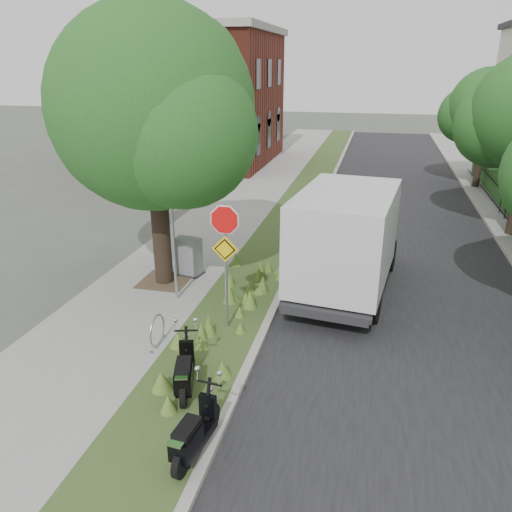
{
  "coord_description": "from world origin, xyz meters",
  "views": [
    {
      "loc": [
        1.82,
        -9.74,
        6.17
      ],
      "look_at": [
        -1.13,
        2.48,
        1.3
      ],
      "focal_mm": 35.0,
      "sensor_mm": 36.0,
      "label": 1
    }
  ],
  "objects_px": {
    "scooter_far": "(192,439)",
    "scooter_near": "(185,377)",
    "utility_cabinet": "(188,257)",
    "sign_assembly": "(225,242)",
    "box_truck": "(348,235)"
  },
  "relations": [
    {
      "from": "sign_assembly",
      "to": "box_truck",
      "type": "bearing_deg",
      "value": 49.16
    },
    {
      "from": "sign_assembly",
      "to": "scooter_far",
      "type": "distance_m",
      "value": 4.74
    },
    {
      "from": "scooter_near",
      "to": "utility_cabinet",
      "type": "distance_m",
      "value": 6.0
    },
    {
      "from": "utility_cabinet",
      "to": "sign_assembly",
      "type": "bearing_deg",
      "value": -54.28
    },
    {
      "from": "box_truck",
      "to": "sign_assembly",
      "type": "bearing_deg",
      "value": -130.84
    },
    {
      "from": "scooter_far",
      "to": "scooter_near",
      "type": "bearing_deg",
      "value": 114.97
    },
    {
      "from": "scooter_near",
      "to": "box_truck",
      "type": "xyz_separation_m",
      "value": [
        2.68,
        5.77,
        1.21
      ]
    },
    {
      "from": "scooter_far",
      "to": "box_truck",
      "type": "bearing_deg",
      "value": 75.27
    },
    {
      "from": "sign_assembly",
      "to": "scooter_near",
      "type": "height_order",
      "value": "sign_assembly"
    },
    {
      "from": "scooter_near",
      "to": "scooter_far",
      "type": "height_order",
      "value": "scooter_near"
    },
    {
      "from": "scooter_near",
      "to": "scooter_far",
      "type": "relative_size",
      "value": 0.98
    },
    {
      "from": "scooter_far",
      "to": "utility_cabinet",
      "type": "bearing_deg",
      "value": 111.18
    },
    {
      "from": "sign_assembly",
      "to": "scooter_far",
      "type": "relative_size",
      "value": 1.98
    },
    {
      "from": "scooter_far",
      "to": "utility_cabinet",
      "type": "xyz_separation_m",
      "value": [
        -2.8,
        7.23,
        0.17
      ]
    },
    {
      "from": "box_truck",
      "to": "utility_cabinet",
      "type": "xyz_separation_m",
      "value": [
        -4.74,
        -0.14,
        -1.04
      ]
    }
  ]
}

